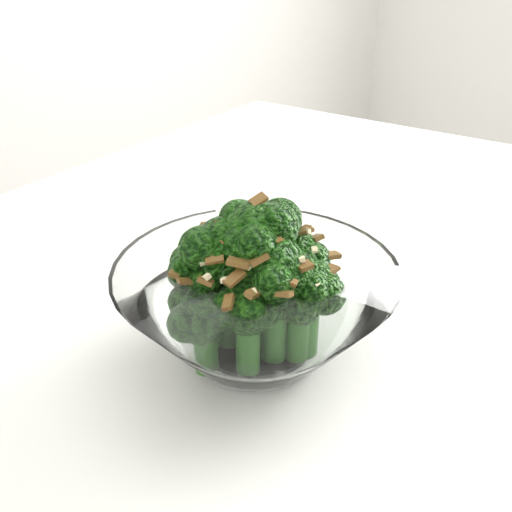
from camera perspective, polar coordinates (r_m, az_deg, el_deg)
table at (r=0.70m, az=-0.63°, el=-4.91°), size 1.42×1.22×0.75m
broccoli_dish at (r=0.48m, az=0.05°, el=-4.31°), size 0.24×0.24×0.15m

